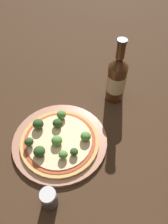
# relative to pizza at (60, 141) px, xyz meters

# --- Properties ---
(ground_plane) EXTENTS (3.00, 3.00, 0.00)m
(ground_plane) POSITION_rel_pizza_xyz_m (0.01, 0.01, -0.02)
(ground_plane) COLOR #3D2819
(plate) EXTENTS (0.30, 0.30, 0.01)m
(plate) POSITION_rel_pizza_xyz_m (0.00, 0.01, -0.01)
(plate) COLOR tan
(plate) RESTS_ON ground_plane
(pizza) EXTENTS (0.24, 0.24, 0.01)m
(pizza) POSITION_rel_pizza_xyz_m (0.00, 0.00, 0.00)
(pizza) COLOR tan
(pizza) RESTS_ON plate
(broccoli_floret_0) EXTENTS (0.03, 0.03, 0.03)m
(broccoli_floret_0) POSITION_rel_pizza_xyz_m (-0.04, 0.07, 0.02)
(broccoli_floret_0) COLOR #89A866
(broccoli_floret_0) RESTS_ON pizza
(broccoli_floret_1) EXTENTS (0.03, 0.03, 0.03)m
(broccoli_floret_1) POSITION_rel_pizza_xyz_m (0.02, 0.05, 0.02)
(broccoli_floret_1) COLOR #89A866
(broccoli_floret_1) RESTS_ON pizza
(broccoli_floret_2) EXTENTS (0.03, 0.03, 0.03)m
(broccoli_floret_2) POSITION_rel_pizza_xyz_m (-0.01, -0.01, 0.02)
(broccoli_floret_2) COLOR #89A866
(broccoli_floret_2) RESTS_ON pizza
(broccoli_floret_3) EXTENTS (0.03, 0.03, 0.03)m
(broccoli_floret_3) POSITION_rel_pizza_xyz_m (0.07, -0.03, 0.02)
(broccoli_floret_3) COLOR #89A866
(broccoli_floret_3) RESTS_ON pizza
(broccoli_floret_4) EXTENTS (0.03, 0.03, 0.03)m
(broccoli_floret_4) POSITION_rel_pizza_xyz_m (-0.01, -0.06, 0.02)
(broccoli_floret_4) COLOR #89A866
(broccoli_floret_4) RESTS_ON pizza
(broccoli_floret_5) EXTENTS (0.03, 0.03, 0.03)m
(broccoli_floret_5) POSITION_rel_pizza_xyz_m (0.04, 0.08, 0.02)
(broccoli_floret_5) COLOR #89A866
(broccoli_floret_5) RESTS_ON pizza
(broccoli_floret_6) EXTENTS (0.03, 0.03, 0.03)m
(broccoli_floret_6) POSITION_rel_pizza_xyz_m (-0.07, -0.02, 0.02)
(broccoli_floret_6) COLOR #89A866
(broccoli_floret_6) RESTS_ON pizza
(broccoli_floret_7) EXTENTS (0.02, 0.02, 0.02)m
(broccoli_floret_7) POSITION_rel_pizza_xyz_m (0.02, -0.06, 0.02)
(broccoli_floret_7) COLOR #89A866
(broccoli_floret_7) RESTS_ON pizza
(broccoli_floret_8) EXTENTS (0.03, 0.03, 0.03)m
(broccoli_floret_8) POSITION_rel_pizza_xyz_m (-0.09, 0.02, 0.02)
(broccoli_floret_8) COLOR #89A866
(broccoli_floret_8) RESTS_ON pizza
(beer_bottle) EXTENTS (0.07, 0.07, 0.24)m
(beer_bottle) POSITION_rel_pizza_xyz_m (0.26, 0.10, 0.07)
(beer_bottle) COLOR #472814
(beer_bottle) RESTS_ON ground_plane
(pepper_shaker) EXTENTS (0.04, 0.04, 0.06)m
(pepper_shaker) POSITION_rel_pizza_xyz_m (-0.09, -0.15, 0.01)
(pepper_shaker) COLOR #4C4C51
(pepper_shaker) RESTS_ON ground_plane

